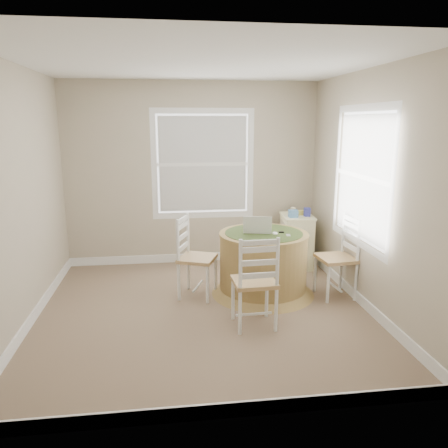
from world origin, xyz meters
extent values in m
cube|color=#7B664E|center=(0.00, 0.00, -0.01)|extent=(3.60, 3.60, 0.02)
cube|color=white|center=(0.00, 0.00, 2.61)|extent=(3.60, 3.60, 0.02)
cube|color=#B8A891|center=(0.00, 1.81, 1.30)|extent=(3.60, 0.02, 2.60)
cube|color=#B8A891|center=(0.00, -1.81, 1.30)|extent=(3.60, 0.02, 2.60)
cube|color=#B8A891|center=(-1.81, 0.00, 1.30)|extent=(0.02, 3.60, 2.60)
cube|color=#B8A891|center=(1.81, 0.00, 1.30)|extent=(0.02, 3.60, 2.60)
cube|color=white|center=(0.00, 1.79, 0.06)|extent=(3.60, 0.02, 0.12)
cube|color=white|center=(0.00, -1.79, 0.06)|extent=(3.60, 0.02, 0.12)
cube|color=white|center=(-1.79, 0.00, 0.06)|extent=(0.02, 3.60, 0.12)
cube|color=white|center=(1.79, 0.00, 0.06)|extent=(0.02, 3.60, 0.12)
cylinder|color=olive|center=(0.75, 0.44, 0.41)|extent=(1.04, 1.04, 0.68)
cone|color=olive|center=(0.75, 0.44, 0.04)|extent=(1.24, 1.24, 0.08)
cylinder|color=olive|center=(0.75, 0.44, 0.74)|extent=(1.06, 1.06, 0.03)
cylinder|color=#3C4D21|center=(0.75, 0.44, 0.76)|extent=(0.92, 0.92, 0.01)
cone|color=#3C4D21|center=(0.75, 0.44, 0.70)|extent=(1.02, 1.02, 0.10)
cube|color=white|center=(0.69, 0.51, 0.76)|extent=(0.38, 0.30, 0.02)
cube|color=silver|center=(0.69, 0.51, 0.77)|extent=(0.29, 0.19, 0.00)
cube|color=black|center=(0.66, 0.37, 0.87)|extent=(0.34, 0.14, 0.21)
ellipsoid|color=white|center=(0.88, 0.37, 0.77)|extent=(0.08, 0.11, 0.03)
cube|color=#B7BABF|center=(1.01, 0.28, 0.76)|extent=(0.06, 0.10, 0.02)
cube|color=black|center=(0.96, 0.41, 0.76)|extent=(0.07, 0.06, 0.02)
cube|color=#F4F1B7|center=(1.45, 1.39, 0.37)|extent=(0.43, 0.56, 0.73)
cube|color=#F4F1B7|center=(1.45, 1.39, 0.74)|extent=(0.46, 0.60, 0.02)
cube|color=#C2B88F|center=(1.26, 1.40, 0.15)|extent=(0.04, 0.46, 0.16)
cube|color=#C2B88F|center=(1.26, 1.40, 0.37)|extent=(0.04, 0.46, 0.16)
cube|color=#C2B88F|center=(1.26, 1.40, 0.59)|extent=(0.04, 0.46, 0.16)
cube|color=#4F81B5|center=(1.36, 1.27, 0.80)|extent=(0.13, 0.13, 0.10)
cube|color=#D4C34B|center=(1.50, 1.41, 0.78)|extent=(0.16, 0.11, 0.06)
cube|color=#303390|center=(1.56, 1.30, 0.81)|extent=(0.09, 0.09, 0.12)
cylinder|color=beige|center=(1.42, 1.50, 0.80)|extent=(0.07, 0.07, 0.09)
camera|label=1|loc=(-0.36, -4.46, 2.05)|focal=35.00mm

